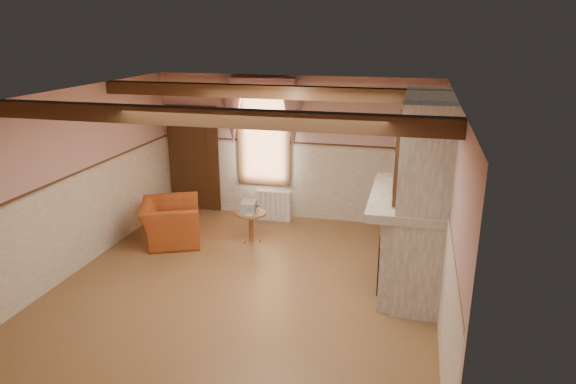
% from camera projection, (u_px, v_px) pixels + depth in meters
% --- Properties ---
extents(floor, '(5.50, 6.00, 0.01)m').
position_uv_depth(floor, '(247.00, 284.00, 7.64)').
color(floor, brown).
rests_on(floor, ground).
extents(ceiling, '(5.50, 6.00, 0.01)m').
position_uv_depth(ceiling, '(242.00, 95.00, 6.78)').
color(ceiling, silver).
rests_on(ceiling, wall_back).
extents(wall_back, '(5.50, 0.02, 2.80)m').
position_uv_depth(wall_back, '(294.00, 148.00, 9.98)').
color(wall_back, tan).
rests_on(wall_back, floor).
extents(wall_front, '(5.50, 0.02, 2.80)m').
position_uv_depth(wall_front, '(133.00, 300.00, 4.45)').
color(wall_front, tan).
rests_on(wall_front, floor).
extents(wall_left, '(0.02, 6.00, 2.80)m').
position_uv_depth(wall_left, '(74.00, 182.00, 7.85)').
color(wall_left, tan).
rests_on(wall_left, floor).
extents(wall_right, '(0.02, 6.00, 2.80)m').
position_uv_depth(wall_right, '(448.00, 211.00, 6.58)').
color(wall_right, tan).
rests_on(wall_right, floor).
extents(wainscot, '(5.50, 6.00, 1.50)m').
position_uv_depth(wainscot, '(246.00, 238.00, 7.41)').
color(wainscot, beige).
rests_on(wainscot, floor).
extents(chair_rail, '(5.50, 6.00, 0.08)m').
position_uv_depth(chair_rail, '(244.00, 188.00, 7.18)').
color(chair_rail, black).
rests_on(chair_rail, wainscot).
extents(firebox, '(0.20, 0.95, 0.90)m').
position_uv_depth(firebox, '(387.00, 254.00, 7.60)').
color(firebox, black).
rests_on(firebox, floor).
extents(armchair, '(1.36, 1.43, 0.73)m').
position_uv_depth(armchair, '(171.00, 222.00, 9.08)').
color(armchair, '#994219').
rests_on(armchair, floor).
extents(side_table, '(0.54, 0.54, 0.55)m').
position_uv_depth(side_table, '(251.00, 227.00, 9.10)').
color(side_table, brown).
rests_on(side_table, floor).
extents(book_stack, '(0.30, 0.35, 0.20)m').
position_uv_depth(book_stack, '(249.00, 207.00, 8.98)').
color(book_stack, '#B7AD8C').
rests_on(book_stack, side_table).
extents(radiator, '(0.70, 0.18, 0.60)m').
position_uv_depth(radiator, '(274.00, 205.00, 10.12)').
color(radiator, silver).
rests_on(radiator, floor).
extents(bowl, '(0.38, 0.38, 0.09)m').
position_uv_depth(bowl, '(409.00, 192.00, 7.14)').
color(bowl, brown).
rests_on(bowl, mantel).
extents(mantel_clock, '(0.14, 0.24, 0.20)m').
position_uv_depth(mantel_clock, '(410.00, 173.00, 7.85)').
color(mantel_clock, black).
rests_on(mantel_clock, mantel).
extents(oil_lamp, '(0.11, 0.11, 0.28)m').
position_uv_depth(oil_lamp, '(411.00, 171.00, 7.80)').
color(oil_lamp, gold).
rests_on(oil_lamp, mantel).
extents(candle_red, '(0.06, 0.06, 0.16)m').
position_uv_depth(candle_red, '(408.00, 203.00, 6.58)').
color(candle_red, maroon).
rests_on(candle_red, mantel).
extents(jar_yellow, '(0.06, 0.06, 0.12)m').
position_uv_depth(jar_yellow, '(408.00, 203.00, 6.65)').
color(jar_yellow, yellow).
rests_on(jar_yellow, mantel).
extents(fireplace, '(0.85, 2.00, 2.80)m').
position_uv_depth(fireplace, '(422.00, 195.00, 7.21)').
color(fireplace, gray).
rests_on(fireplace, floor).
extents(mantel, '(1.05, 2.05, 0.12)m').
position_uv_depth(mantel, '(409.00, 197.00, 7.26)').
color(mantel, gray).
rests_on(mantel, fireplace).
extents(overmantel_mirror, '(0.06, 1.44, 1.04)m').
position_uv_depth(overmantel_mirror, '(398.00, 154.00, 7.12)').
color(overmantel_mirror, silver).
rests_on(overmantel_mirror, fireplace).
extents(door, '(1.10, 0.10, 2.10)m').
position_uv_depth(door, '(194.00, 160.00, 10.52)').
color(door, black).
rests_on(door, floor).
extents(window, '(1.06, 0.08, 2.02)m').
position_uv_depth(window, '(264.00, 135.00, 10.02)').
color(window, white).
rests_on(window, wall_back).
extents(window_drapes, '(1.30, 0.14, 1.40)m').
position_uv_depth(window_drapes, '(262.00, 104.00, 9.75)').
color(window_drapes, gray).
rests_on(window_drapes, wall_back).
extents(ceiling_beam_front, '(5.50, 0.18, 0.20)m').
position_uv_depth(ceiling_beam_front, '(207.00, 117.00, 5.71)').
color(ceiling_beam_front, black).
rests_on(ceiling_beam_front, ceiling).
extents(ceiling_beam_back, '(5.50, 0.18, 0.20)m').
position_uv_depth(ceiling_beam_back, '(267.00, 92.00, 7.92)').
color(ceiling_beam_back, black).
rests_on(ceiling_beam_back, ceiling).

